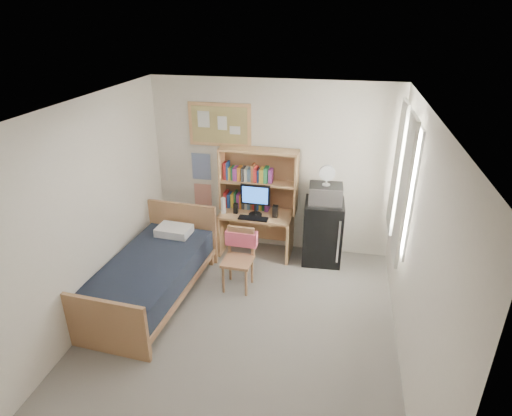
% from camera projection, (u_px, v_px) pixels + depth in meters
% --- Properties ---
extents(floor, '(3.60, 4.20, 0.02)m').
position_uv_depth(floor, '(240.00, 331.00, 5.06)').
color(floor, gray).
rests_on(floor, ground).
extents(ceiling, '(3.60, 4.20, 0.02)m').
position_uv_depth(ceiling, '(235.00, 110.00, 3.97)').
color(ceiling, white).
rests_on(ceiling, wall_back).
extents(wall_back, '(3.60, 0.04, 2.60)m').
position_uv_depth(wall_back, '(272.00, 168.00, 6.38)').
color(wall_back, white).
rests_on(wall_back, floor).
extents(wall_front, '(3.60, 0.04, 2.60)m').
position_uv_depth(wall_front, '(156.00, 391.00, 2.65)').
color(wall_front, white).
rests_on(wall_front, floor).
extents(wall_left, '(0.04, 4.20, 2.60)m').
position_uv_depth(wall_left, '(84.00, 218.00, 4.84)').
color(wall_left, white).
rests_on(wall_left, floor).
extents(wall_right, '(0.04, 4.20, 2.60)m').
position_uv_depth(wall_right, '(416.00, 251.00, 4.18)').
color(wall_right, white).
rests_on(wall_right, floor).
extents(window_unit, '(0.10, 1.40, 1.70)m').
position_uv_depth(window_unit, '(403.00, 179.00, 5.13)').
color(window_unit, white).
rests_on(window_unit, wall_right).
extents(curtain_left, '(0.04, 0.55, 1.70)m').
position_uv_depth(curtain_left, '(404.00, 192.00, 4.78)').
color(curtain_left, silver).
rests_on(curtain_left, wall_right).
extents(curtain_right, '(0.04, 0.55, 1.70)m').
position_uv_depth(curtain_right, '(397.00, 168.00, 5.49)').
color(curtain_right, silver).
rests_on(curtain_right, wall_right).
extents(bulletin_board, '(0.94, 0.03, 0.64)m').
position_uv_depth(bulletin_board, '(220.00, 125.00, 6.25)').
color(bulletin_board, tan).
rests_on(bulletin_board, wall_back).
extents(poster_wave, '(0.30, 0.01, 0.42)m').
position_uv_depth(poster_wave, '(201.00, 167.00, 6.59)').
color(poster_wave, navy).
rests_on(poster_wave, wall_back).
extents(poster_japan, '(0.28, 0.01, 0.36)m').
position_uv_depth(poster_japan, '(203.00, 195.00, 6.79)').
color(poster_japan, '#C03A21').
rests_on(poster_japan, wall_back).
extents(desk, '(1.09, 0.57, 0.68)m').
position_uv_depth(desk, '(256.00, 233.00, 6.55)').
color(desk, tan).
rests_on(desk, floor).
extents(desk_chair, '(0.44, 0.44, 0.84)m').
position_uv_depth(desk_chair, '(238.00, 261.00, 5.67)').
color(desk_chair, '#AA7A50').
rests_on(desk_chair, floor).
extents(mini_fridge, '(0.59, 0.59, 0.95)m').
position_uv_depth(mini_fridge, '(323.00, 231.00, 6.31)').
color(mini_fridge, black).
rests_on(mini_fridge, floor).
extents(bed, '(1.14, 2.09, 0.56)m').
position_uv_depth(bed, '(151.00, 280.00, 5.52)').
color(bed, black).
rests_on(bed, floor).
extents(hutch, '(1.17, 0.32, 0.95)m').
position_uv_depth(hutch, '(258.00, 180.00, 6.34)').
color(hutch, tan).
rests_on(hutch, desk).
extents(monitor, '(0.44, 0.04, 0.46)m').
position_uv_depth(monitor, '(255.00, 201.00, 6.26)').
color(monitor, black).
rests_on(monitor, desk).
extents(keyboard, '(0.44, 0.15, 0.02)m').
position_uv_depth(keyboard, '(253.00, 218.00, 6.22)').
color(keyboard, black).
rests_on(keyboard, desk).
extents(speaker_left, '(0.06, 0.06, 0.15)m').
position_uv_depth(speaker_left, '(236.00, 208.00, 6.38)').
color(speaker_left, black).
rests_on(speaker_left, desk).
extents(speaker_right, '(0.08, 0.08, 0.18)m').
position_uv_depth(speaker_right, '(275.00, 211.00, 6.25)').
color(speaker_right, black).
rests_on(speaker_right, desk).
extents(water_bottle, '(0.07, 0.07, 0.24)m').
position_uv_depth(water_bottle, '(223.00, 206.00, 6.37)').
color(water_bottle, white).
rests_on(water_bottle, desk).
extents(hoodie, '(0.44, 0.15, 0.21)m').
position_uv_depth(hoodie, '(241.00, 238.00, 5.75)').
color(hoodie, '#FF617E').
rests_on(hoodie, desk_chair).
extents(microwave, '(0.48, 0.38, 0.27)m').
position_uv_depth(microwave, '(326.00, 194.00, 6.03)').
color(microwave, '#B5B5BA').
rests_on(microwave, mini_fridge).
extents(desk_fan, '(0.23, 0.23, 0.27)m').
position_uv_depth(desk_fan, '(327.00, 176.00, 5.92)').
color(desk_fan, white).
rests_on(desk_fan, microwave).
extents(pillow, '(0.49, 0.36, 0.11)m').
position_uv_depth(pillow, '(174.00, 231.00, 6.04)').
color(pillow, white).
rests_on(pillow, bed).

